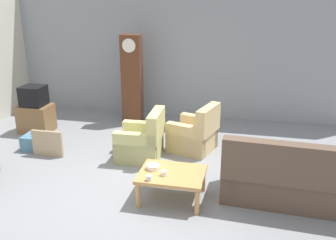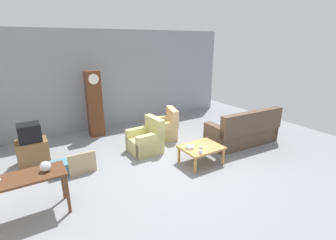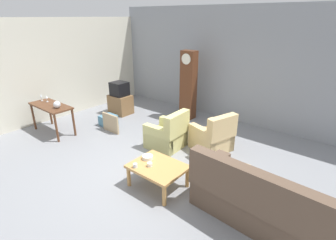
{
  "view_description": "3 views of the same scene",
  "coord_description": "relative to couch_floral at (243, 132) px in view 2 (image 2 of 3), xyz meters",
  "views": [
    {
      "loc": [
        1.51,
        -5.2,
        3.01
      ],
      "look_at": [
        0.23,
        0.64,
        0.9
      ],
      "focal_mm": 40.7,
      "sensor_mm": 36.0,
      "label": 1
    },
    {
      "loc": [
        -3.09,
        -4.54,
        2.87
      ],
      "look_at": [
        -0.02,
        0.36,
        1.0
      ],
      "focal_mm": 26.58,
      "sensor_mm": 36.0,
      "label": 2
    },
    {
      "loc": [
        3.13,
        -3.25,
        2.91
      ],
      "look_at": [
        -0.04,
        0.61,
        0.88
      ],
      "focal_mm": 27.46,
      "sensor_mm": 36.0,
      "label": 3
    }
  ],
  "objects": [
    {
      "name": "ground_plane",
      "position": [
        -2.27,
        0.04,
        -0.36
      ],
      "size": [
        10.4,
        10.4,
        0.0
      ],
      "primitive_type": "plane",
      "color": "gray"
    },
    {
      "name": "garage_door_wall",
      "position": [
        -2.27,
        3.64,
        1.24
      ],
      "size": [
        8.4,
        0.16,
        3.2
      ],
      "primitive_type": "cube",
      "color": "gray",
      "rests_on": "ground_plane"
    },
    {
      "name": "storage_box_blue",
      "position": [
        -4.77,
        0.96,
        -0.21
      ],
      "size": [
        0.4,
        0.41,
        0.28
      ],
      "primitive_type": "cube",
      "color": "teal",
      "rests_on": "ground_plane"
    },
    {
      "name": "armchair_olive_near",
      "position": [
        -2.61,
        1.0,
        -0.05
      ],
      "size": [
        0.81,
        0.79,
        0.92
      ],
      "color": "#CCC67A",
      "rests_on": "ground_plane"
    },
    {
      "name": "cup_white_porcelain",
      "position": [
        -1.87,
        -0.38,
        0.11
      ],
      "size": [
        0.09,
        0.09,
        0.07
      ],
      "primitive_type": "cylinder",
      "color": "white",
      "rests_on": "coffee_table_wood"
    },
    {
      "name": "armchair_olive_far",
      "position": [
        -1.72,
        1.56,
        -0.05
      ],
      "size": [
        0.97,
        0.95,
        0.92
      ],
      "color": "#DBB97C",
      "rests_on": "ground_plane"
    },
    {
      "name": "coffee_table_wood",
      "position": [
        -1.78,
        -0.28,
        0.02
      ],
      "size": [
        0.96,
        0.76,
        0.43
      ],
      "color": "tan",
      "rests_on": "ground_plane"
    },
    {
      "name": "glass_dome_cloche",
      "position": [
        -5.13,
        -0.27,
        0.5
      ],
      "size": [
        0.18,
        0.18,
        0.18
      ],
      "primitive_type": "sphere",
      "color": "silver",
      "rests_on": "console_table_dark"
    },
    {
      "name": "grandfather_clock",
      "position": [
        -3.37,
        2.9,
        0.66
      ],
      "size": [
        0.44,
        0.3,
        2.01
      ],
      "color": "#562D19",
      "rests_on": "ground_plane"
    },
    {
      "name": "framed_picture_leaning",
      "position": [
        -4.34,
        0.72,
        -0.11
      ],
      "size": [
        0.6,
        0.05,
        0.5
      ],
      "primitive_type": "cube",
      "color": "tan",
      "rests_on": "ground_plane"
    },
    {
      "name": "bowl_white_stacked",
      "position": [
        -2.08,
        -0.22,
        0.11
      ],
      "size": [
        0.2,
        0.2,
        0.07
      ],
      "primitive_type": "cylinder",
      "color": "white",
      "rests_on": "coffee_table_wood"
    },
    {
      "name": "tv_stand_cabinet",
      "position": [
        -5.23,
        1.83,
        -0.06
      ],
      "size": [
        0.68,
        0.52,
        0.59
      ],
      "primitive_type": "cube",
      "color": "brown",
      "rests_on": "ground_plane"
    },
    {
      "name": "cup_blue_rimmed",
      "position": [
        -2.04,
        -0.57,
        0.12
      ],
      "size": [
        0.08,
        0.08,
        0.08
      ],
      "primitive_type": "cylinder",
      "color": "silver",
      "rests_on": "coffee_table_wood"
    },
    {
      "name": "console_table_dark",
      "position": [
        -5.49,
        -0.27,
        0.3
      ],
      "size": [
        1.3,
        0.56,
        0.77
      ],
      "color": "#56331E",
      "rests_on": "ground_plane"
    },
    {
      "name": "couch_floral",
      "position": [
        0.0,
        0.0,
        0.0
      ],
      "size": [
        2.15,
        1.0,
        1.04
      ],
      "color": "brown",
      "rests_on": "ground_plane"
    },
    {
      "name": "tv_crt",
      "position": [
        -5.23,
        1.83,
        0.45
      ],
      "size": [
        0.48,
        0.44,
        0.42
      ],
      "primitive_type": "cube",
      "color": "black",
      "rests_on": "tv_stand_cabinet"
    }
  ]
}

